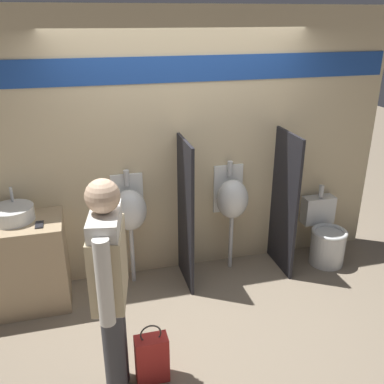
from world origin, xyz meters
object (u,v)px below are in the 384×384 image
(cell_phone, at_px, (39,225))
(urinal_far, at_px, (232,199))
(urinal_near_counter, at_px, (130,210))
(shopping_bag, at_px, (152,358))
(person_in_vest, at_px, (110,278))
(toilet, at_px, (325,237))
(sink_basin, at_px, (12,214))

(cell_phone, height_order, urinal_far, urinal_far)
(urinal_far, bearing_deg, cell_phone, -172.81)
(urinal_near_counter, relative_size, shopping_bag, 2.35)
(person_in_vest, bearing_deg, urinal_near_counter, -2.15)
(urinal_near_counter, bearing_deg, toilet, -4.16)
(urinal_near_counter, bearing_deg, person_in_vest, -102.11)
(urinal_far, xyz_separation_m, shopping_bag, (-1.11, -1.37, -0.62))
(cell_phone, bearing_deg, shopping_bag, -55.06)
(sink_basin, bearing_deg, person_in_vest, -59.96)
(urinal_near_counter, relative_size, person_in_vest, 0.71)
(urinal_near_counter, bearing_deg, sink_basin, -176.05)
(urinal_near_counter, distance_m, shopping_bag, 1.51)
(urinal_far, relative_size, person_in_vest, 0.71)
(toilet, bearing_deg, person_in_vest, -153.16)
(urinal_near_counter, xyz_separation_m, shopping_bag, (-0.04, -1.37, -0.62))
(urinal_far, bearing_deg, person_in_vest, -134.56)
(cell_phone, relative_size, person_in_vest, 0.08)
(urinal_near_counter, height_order, toilet, urinal_near_counter)
(shopping_bag, bearing_deg, urinal_near_counter, 88.41)
(sink_basin, bearing_deg, urinal_far, 1.97)
(sink_basin, distance_m, person_in_vest, 1.53)
(sink_basin, height_order, urinal_near_counter, urinal_near_counter)
(urinal_near_counter, distance_m, urinal_far, 1.08)
(cell_phone, height_order, person_in_vest, person_in_vest)
(sink_basin, height_order, person_in_vest, person_in_vest)
(sink_basin, bearing_deg, urinal_near_counter, 3.95)
(urinal_near_counter, height_order, shopping_bag, urinal_near_counter)
(sink_basin, distance_m, toilet, 3.29)
(urinal_far, bearing_deg, sink_basin, -178.03)
(urinal_near_counter, height_order, urinal_far, same)
(sink_basin, xyz_separation_m, shopping_bag, (1.03, -1.30, -0.74))
(cell_phone, bearing_deg, toilet, 1.61)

